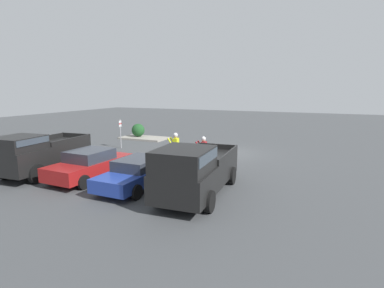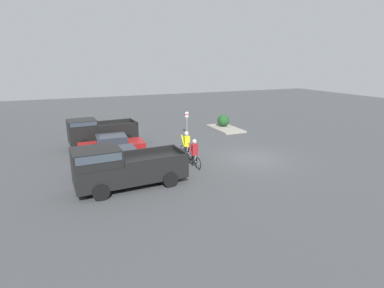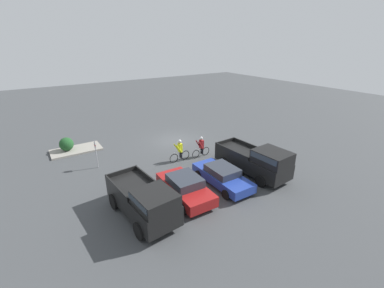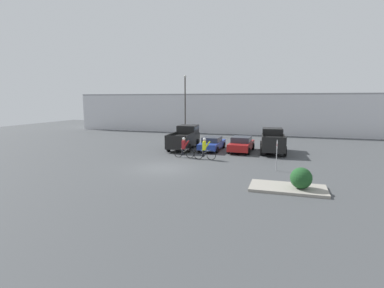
% 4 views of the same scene
% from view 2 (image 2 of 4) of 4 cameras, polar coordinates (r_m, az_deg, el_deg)
% --- Properties ---
extents(ground_plane, '(80.00, 80.00, 0.00)m').
position_cam_2_polar(ground_plane, '(20.11, 11.49, -2.70)').
color(ground_plane, '#424447').
extents(pickup_truck_0, '(2.44, 5.62, 2.19)m').
position_cam_2_polar(pickup_truck_0, '(15.32, -13.18, -4.17)').
color(pickup_truck_0, black).
rests_on(pickup_truck_0, ground_plane).
extents(sedan_0, '(1.93, 4.53, 1.27)m').
position_cam_2_polar(sedan_0, '(18.16, -13.86, -2.70)').
color(sedan_0, '#233D9E').
rests_on(sedan_0, ground_plane).
extents(sedan_1, '(2.11, 4.32, 1.40)m').
position_cam_2_polar(sedan_1, '(20.81, -15.04, -0.29)').
color(sedan_1, maroon).
rests_on(sedan_1, ground_plane).
extents(pickup_truck_1, '(2.50, 5.02, 2.12)m').
position_cam_2_polar(pickup_truck_1, '(23.33, -17.31, 2.28)').
color(pickup_truck_1, black).
rests_on(pickup_truck_1, ground_plane).
extents(cyclist_0, '(1.82, 0.47, 1.79)m').
position_cam_2_polar(cyclist_0, '(19.69, -1.05, -0.03)').
color(cyclist_0, black).
rests_on(cyclist_0, ground_plane).
extents(cyclist_1, '(1.74, 0.47, 1.73)m').
position_cam_2_polar(cyclist_1, '(17.98, 0.45, -1.70)').
color(cyclist_1, black).
rests_on(cyclist_1, ground_plane).
extents(fire_lane_sign, '(0.06, 0.30, 2.12)m').
position_cam_2_polar(fire_lane_sign, '(25.58, -0.98, 4.49)').
color(fire_lane_sign, '#9E9EA3').
rests_on(fire_lane_sign, ground_plane).
extents(curb_island, '(4.01, 2.12, 0.15)m').
position_cam_2_polar(curb_island, '(28.29, 6.38, 2.96)').
color(curb_island, gray).
rests_on(curb_island, ground_plane).
extents(shrub, '(1.13, 1.13, 1.13)m').
position_cam_2_polar(shrub, '(28.77, 6.00, 4.48)').
color(shrub, '#1E4C23').
rests_on(shrub, curb_island).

